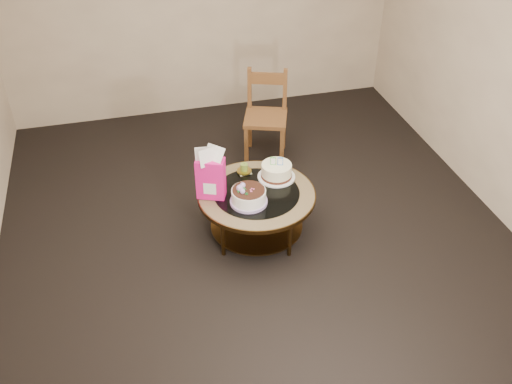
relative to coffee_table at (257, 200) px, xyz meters
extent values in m
plane|color=black|center=(0.00, 0.00, -0.38)|extent=(5.00, 5.00, 0.00)
cube|color=beige|center=(0.00, 2.50, 0.92)|extent=(4.50, 0.02, 2.60)
cube|color=beige|center=(0.00, -2.50, 0.92)|extent=(4.50, 0.02, 2.60)
cylinder|color=#513617|center=(0.35, 0.20, -0.17)|extent=(0.04, 0.04, 0.42)
cylinder|color=#513617|center=(-0.20, 0.35, -0.17)|extent=(0.04, 0.04, 0.42)
cylinder|color=#513617|center=(-0.35, -0.20, -0.17)|extent=(0.04, 0.04, 0.42)
cylinder|color=#513617|center=(0.20, -0.35, -0.17)|extent=(0.04, 0.04, 0.42)
cylinder|color=#513617|center=(0.00, 0.00, -0.28)|extent=(0.82, 0.82, 0.02)
cylinder|color=#513617|center=(0.00, 0.00, 0.05)|extent=(1.02, 1.02, 0.04)
cylinder|color=olive|center=(0.00, 0.00, 0.07)|extent=(1.00, 1.00, 0.01)
cylinder|color=black|center=(0.00, 0.00, 0.08)|extent=(0.74, 0.74, 0.01)
cylinder|color=#AD8FCB|center=(-0.10, -0.12, 0.09)|extent=(0.31, 0.31, 0.02)
cylinder|color=white|center=(-0.10, -0.12, 0.14)|extent=(0.29, 0.29, 0.13)
cylinder|color=black|center=(-0.10, -0.12, 0.21)|extent=(0.27, 0.27, 0.01)
sphere|color=#AD8FCB|center=(-0.17, -0.11, 0.23)|extent=(0.06, 0.06, 0.06)
sphere|color=#AD8FCB|center=(-0.14, -0.07, 0.23)|extent=(0.05, 0.05, 0.05)
sphere|color=#AD8FCB|center=(-0.16, -0.15, 0.23)|extent=(0.04, 0.04, 0.04)
cone|color=#1C6B29|center=(-0.13, -0.11, 0.22)|extent=(0.04, 0.04, 0.03)
cone|color=#1C6B29|center=(-0.19, -0.14, 0.22)|extent=(0.04, 0.04, 0.03)
cone|color=#1C6B29|center=(-0.13, -0.05, 0.22)|extent=(0.03, 0.03, 0.03)
cone|color=#1C6B29|center=(-0.13, -0.17, 0.22)|extent=(0.04, 0.04, 0.03)
cylinder|color=white|center=(0.23, 0.17, 0.09)|extent=(0.33, 0.33, 0.01)
cylinder|color=#431E13|center=(0.23, 0.17, 0.10)|extent=(0.27, 0.27, 0.02)
cylinder|color=white|center=(0.23, 0.17, 0.17)|extent=(0.27, 0.27, 0.10)
cube|color=#57BB50|center=(0.20, 0.18, 0.25)|extent=(0.05, 0.03, 0.08)
cube|color=white|center=(0.20, 0.18, 0.25)|extent=(0.04, 0.02, 0.06)
cube|color=#3F80D9|center=(0.26, 0.16, 0.25)|extent=(0.05, 0.03, 0.08)
cube|color=white|center=(0.26, 0.16, 0.25)|extent=(0.04, 0.02, 0.06)
cube|color=#E81578|center=(-0.38, 0.05, 0.26)|extent=(0.27, 0.21, 0.36)
cube|color=white|center=(-0.38, 0.05, 0.20)|extent=(0.15, 0.16, 0.11)
cube|color=#E2C55D|center=(-0.03, 0.32, 0.08)|extent=(0.12, 0.12, 0.01)
cylinder|color=gold|center=(-0.03, 0.32, 0.10)|extent=(0.13, 0.13, 0.01)
cylinder|color=olive|center=(-0.03, 0.32, 0.14)|extent=(0.07, 0.07, 0.07)
cylinder|color=black|center=(-0.03, 0.32, 0.17)|extent=(0.00, 0.00, 0.01)
cube|color=brown|center=(0.42, 1.23, 0.09)|extent=(0.55, 0.55, 0.04)
cube|color=brown|center=(0.18, 1.12, -0.15)|extent=(0.05, 0.05, 0.46)
cube|color=brown|center=(0.53, 0.99, -0.15)|extent=(0.05, 0.05, 0.46)
cube|color=brown|center=(0.30, 1.47, -0.15)|extent=(0.05, 0.05, 0.46)
cube|color=brown|center=(0.65, 1.34, -0.15)|extent=(0.05, 0.05, 0.46)
cube|color=brown|center=(0.30, 1.47, 0.32)|extent=(0.05, 0.05, 0.47)
cube|color=brown|center=(0.65, 1.34, 0.32)|extent=(0.05, 0.05, 0.47)
cube|color=brown|center=(0.48, 1.40, 0.45)|extent=(0.36, 0.15, 0.12)
camera|label=1|loc=(-0.99, -3.80, 2.98)|focal=40.00mm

